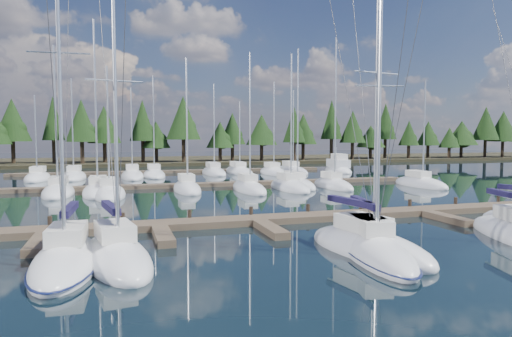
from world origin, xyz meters
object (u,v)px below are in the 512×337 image
object	(u,v)px
front_sailboat_3	(368,246)
front_sailboat_2	(117,256)
front_sailboat_4	(373,249)
motor_yacht_right	(338,169)
front_sailboat_1	(67,260)
main_dock	(259,222)

from	to	relation	value
front_sailboat_3	front_sailboat_2	bearing A→B (deg)	172.37
front_sailboat_4	motor_yacht_right	size ratio (longest dim) A/B	1.45
front_sailboat_2	motor_yacht_right	distance (m)	54.62
front_sailboat_1	motor_yacht_right	xyz separation A→B (m)	(34.84, 43.70, 0.20)
main_dock	motor_yacht_right	bearing A→B (deg)	56.71
front_sailboat_2	front_sailboat_3	world-z (taller)	front_sailboat_3
front_sailboat_1	motor_yacht_right	distance (m)	55.89
front_sailboat_1	front_sailboat_4	xyz separation A→B (m)	(13.19, -2.06, -0.01)
front_sailboat_3	front_sailboat_4	distance (m)	0.62
front_sailboat_4	front_sailboat_2	bearing A→B (deg)	169.27
front_sailboat_3	front_sailboat_4	world-z (taller)	front_sailboat_3
front_sailboat_3	front_sailboat_4	size ratio (longest dim) A/B	1.09
main_dock	front_sailboat_4	bearing A→B (deg)	-71.29
main_dock	front_sailboat_4	distance (m)	8.91
front_sailboat_3	front_sailboat_1	bearing A→B (deg)	173.76
main_dock	front_sailboat_1	xyz separation A→B (m)	(-10.33, -6.37, 0.11)
front_sailboat_3	motor_yacht_right	bearing A→B (deg)	64.47
front_sailboat_3	motor_yacht_right	size ratio (longest dim) A/B	1.57
front_sailboat_1	front_sailboat_4	size ratio (longest dim) A/B	1.14
motor_yacht_right	front_sailboat_1	bearing A→B (deg)	-128.56
main_dock	front_sailboat_2	distance (m)	10.46
main_dock	front_sailboat_4	size ratio (longest dim) A/B	3.17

